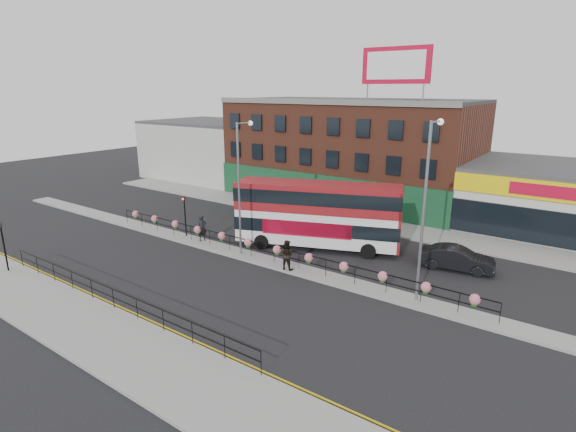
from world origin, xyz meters
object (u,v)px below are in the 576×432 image
Objects in this scene: car at (457,258)px; pedestrian_b at (287,255)px; pedestrian_a at (202,228)px; lamp_column_west at (241,177)px; double_decker_bus at (318,209)px; lamp_column_east at (426,197)px.

pedestrian_b reaches higher than car.
pedestrian_a is 0.22× the size of lamp_column_west.
lamp_column_west is (4.21, -0.16, 4.41)m from pedestrian_a.
pedestrian_a is 8.54m from pedestrian_b.
double_decker_bus is 6.18× the size of pedestrian_a.
lamp_column_east is at bearing 165.17° from car.
lamp_column_east reaches higher than pedestrian_b.
double_decker_bus is at bearing 50.68° from lamp_column_west.
double_decker_bus is 9.96m from car.
pedestrian_b is (-8.82, -6.63, 0.37)m from car.
car is 0.50× the size of lamp_column_east.
double_decker_bus is 5.38m from pedestrian_b.
car is at bearing 9.61° from double_decker_bus.
lamp_column_east is at bearing -24.26° from double_decker_bus.
pedestrian_b is at bearing -74.75° from pedestrian_a.
double_decker_bus is at bearing 155.74° from lamp_column_east.
pedestrian_b is at bearing 116.85° from car.
double_decker_bus is at bearing -40.82° from pedestrian_a.
pedestrian_a is 17.51m from lamp_column_east.
lamp_column_west is (-13.11, -5.94, 4.78)m from car.
lamp_column_west reaches higher than pedestrian_a.
pedestrian_a is 6.10m from lamp_column_west.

